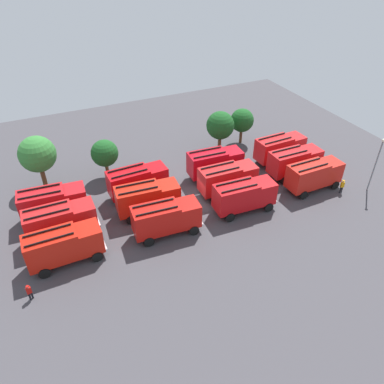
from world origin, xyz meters
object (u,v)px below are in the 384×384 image
at_px(lamppost, 376,161).
at_px(firefighter_1, 29,292).
at_px(fire_truck_4, 60,220).
at_px(traffic_cone_1, 244,155).
at_px(firefighter_0, 342,186).
at_px(fire_truck_1, 166,218).
at_px(fire_truck_10, 215,162).
at_px(fire_truck_6, 227,178).
at_px(tree_2, 220,126).
at_px(fire_truck_7, 295,161).
at_px(tree_1, 105,153).
at_px(fire_truck_5, 147,198).
at_px(fire_truck_3, 314,174).
at_px(fire_truck_2, 244,195).
at_px(fire_truck_8, 53,202).
at_px(fire_truck_0, 64,245).
at_px(tree_3, 242,120).
at_px(tree_0, 37,154).
at_px(traffic_cone_0, 209,185).
at_px(fire_truck_9, 137,180).
at_px(fire_truck_11, 280,148).

bearing_deg(lamppost, firefighter_1, -179.83).
bearing_deg(fire_truck_4, traffic_cone_1, 14.09).
bearing_deg(firefighter_0, fire_truck_4, -87.87).
bearing_deg(fire_truck_1, fire_truck_10, 42.31).
bearing_deg(fire_truck_1, fire_truck_4, 161.54).
distance_m(fire_truck_6, tree_2, 10.56).
relative_size(fire_truck_7, tree_1, 1.36).
height_order(fire_truck_5, firefighter_1, fire_truck_5).
distance_m(fire_truck_10, lamppost, 19.20).
bearing_deg(tree_2, fire_truck_3, -66.14).
relative_size(fire_truck_2, fire_truck_5, 0.99).
bearing_deg(fire_truck_8, lamppost, -12.63).
relative_size(fire_truck_10, traffic_cone_1, 12.71).
bearing_deg(fire_truck_5, fire_truck_0, -153.92).
bearing_deg(firefighter_1, tree_3, 106.60).
xyz_separation_m(tree_0, tree_2, (24.07, -1.20, -0.49)).
xyz_separation_m(fire_truck_7, tree_0, (-29.79, 10.88, 2.43)).
relative_size(fire_truck_7, tree_3, 1.36).
xyz_separation_m(fire_truck_1, traffic_cone_1, (16.03, 10.62, -1.87)).
bearing_deg(fire_truck_7, lamppost, -46.04).
distance_m(fire_truck_0, fire_truck_7, 29.66).
height_order(tree_0, traffic_cone_0, tree_0).
height_order(fire_truck_7, firefighter_0, fire_truck_7).
height_order(fire_truck_1, fire_truck_8, same).
height_order(fire_truck_4, tree_0, tree_0).
distance_m(fire_truck_5, tree_0, 14.70).
height_order(fire_truck_1, fire_truck_6, same).
bearing_deg(firefighter_1, tree_0, 156.89).
bearing_deg(tree_1, lamppost, -29.72).
bearing_deg(fire_truck_2, traffic_cone_1, 61.05).
xyz_separation_m(fire_truck_0, fire_truck_4, (0.27, 3.86, 0.00)).
relative_size(fire_truck_3, tree_1, 1.37).
relative_size(fire_truck_2, fire_truck_7, 1.02).
xyz_separation_m(fire_truck_2, fire_truck_5, (-9.99, 4.10, 0.00)).
relative_size(firefighter_1, tree_3, 0.31).
xyz_separation_m(fire_truck_5, traffic_cone_1, (16.62, 6.51, -1.87)).
bearing_deg(fire_truck_5, fire_truck_1, -77.64).
bearing_deg(fire_truck_7, traffic_cone_0, 170.24).
bearing_deg(fire_truck_4, fire_truck_9, 21.67).
distance_m(fire_truck_10, tree_3, 10.59).
height_order(fire_truck_4, tree_2, tree_2).
height_order(fire_truck_2, traffic_cone_0, fire_truck_2).
bearing_deg(fire_truck_3, fire_truck_4, 171.59).
distance_m(fire_truck_0, fire_truck_10, 21.36).
bearing_deg(traffic_cone_1, fire_truck_3, -72.38).
bearing_deg(firefighter_1, fire_truck_0, 119.43).
height_order(fire_truck_0, traffic_cone_0, fire_truck_0).
relative_size(fire_truck_9, traffic_cone_1, 12.68).
xyz_separation_m(fire_truck_7, fire_truck_11, (0.38, 3.74, 0.00)).
bearing_deg(fire_truck_0, fire_truck_7, 5.73).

